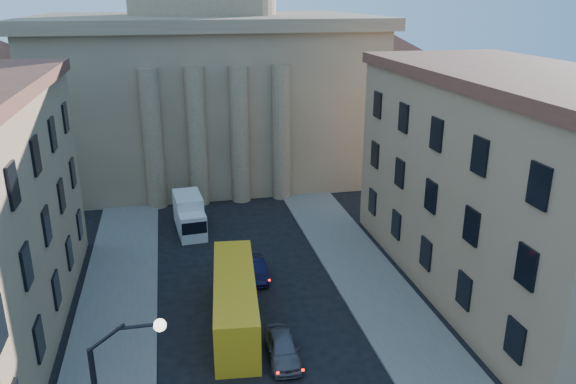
% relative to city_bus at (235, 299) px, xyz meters
% --- Properties ---
extents(sidewalk_left, '(5.00, 60.00, 0.15)m').
position_rel_city_bus_xyz_m(sidewalk_left, '(-7.23, -3.21, -1.56)').
color(sidewalk_left, '#615E59').
rests_on(sidewalk_left, ground).
extents(sidewalk_right, '(5.00, 60.00, 0.15)m').
position_rel_city_bus_xyz_m(sidewalk_right, '(9.77, -3.21, -1.56)').
color(sidewalk_right, '#615E59').
rests_on(sidewalk_right, ground).
extents(church, '(68.02, 28.76, 36.60)m').
position_rel_city_bus_xyz_m(church, '(1.27, 34.26, 10.24)').
color(church, '#80684F').
rests_on(church, ground).
extents(building_right, '(11.60, 26.60, 14.70)m').
position_rel_city_bus_xyz_m(building_right, '(18.27, 0.79, 5.79)').
color(building_right, tan).
rests_on(building_right, ground).
extents(car_right_far, '(1.84, 4.21, 1.41)m').
position_rel_city_bus_xyz_m(car_right_far, '(2.07, -4.22, -0.93)').
color(car_right_far, '#545459').
rests_on(car_right_far, ground).
extents(car_right_distant, '(1.41, 4.02, 1.32)m').
position_rel_city_bus_xyz_m(car_right_distant, '(2.07, 5.45, -0.97)').
color(car_right_distant, black).
rests_on(car_right_distant, ground).
extents(city_bus, '(3.49, 10.98, 3.04)m').
position_rel_city_bus_xyz_m(city_bus, '(0.00, 0.00, 0.00)').
color(city_bus, gold).
rests_on(city_bus, ground).
extents(box_truck, '(2.63, 5.68, 3.03)m').
position_rel_city_bus_xyz_m(box_truck, '(-2.01, 14.92, -0.20)').
color(box_truck, silver).
rests_on(box_truck, ground).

